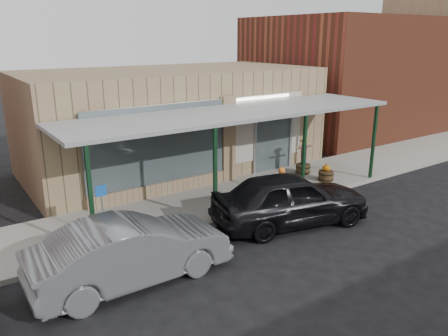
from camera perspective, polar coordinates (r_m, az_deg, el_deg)
ground at (r=12.97m, az=10.96°, el=-8.55°), size 120.00×120.00×0.00m
sidewalk at (r=15.45m, az=1.51°, el=-3.69°), size 40.00×3.20×0.15m
storefront at (r=18.67m, az=-6.71°, el=6.23°), size 12.00×6.25×4.20m
awning at (r=14.65m, az=1.69°, el=7.08°), size 12.00×3.00×3.04m
block_buildings_near at (r=20.32m, az=-3.17°, el=11.94°), size 61.00×8.00×8.00m
barrel_scarecrow at (r=17.89m, az=10.33°, el=0.84°), size 0.89×0.66×1.47m
barrel_pumpkin at (r=17.24m, az=13.17°, el=-0.84°), size 0.68×0.68×0.67m
handicap_sign at (r=12.33m, az=-15.64°, el=-4.56°), size 0.31×0.05×1.51m
parked_sedan at (r=13.27m, az=8.68°, el=-3.99°), size 5.10×2.94×1.63m
car_grey at (r=10.42m, az=-11.98°, el=-10.54°), size 4.65×1.65×1.53m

